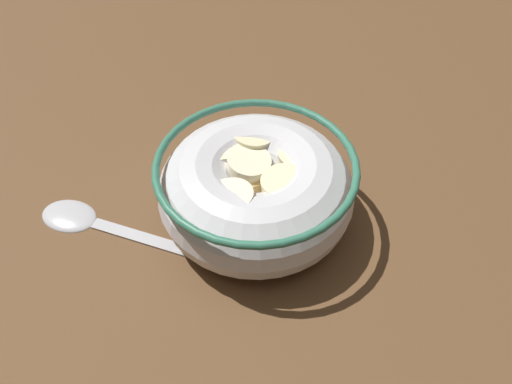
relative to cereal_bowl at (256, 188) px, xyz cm
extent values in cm
cube|color=brown|center=(-0.02, -0.02, -4.43)|extent=(115.38, 115.38, 2.00)
cylinder|color=silver|center=(-0.02, -0.02, -3.13)|extent=(8.38, 8.38, 0.60)
torus|color=silver|center=(-0.02, -0.02, -0.28)|extent=(15.23, 15.23, 6.30)
torus|color=#337259|center=(-0.02, -0.02, 2.57)|extent=(15.37, 15.37, 0.60)
cylinder|color=white|center=(-0.02, -0.02, 0.10)|extent=(11.45, 11.45, 0.40)
cube|color=#B78947|center=(0.11, -1.95, 0.74)|extent=(2.57, 2.60, 1.03)
cube|color=#B78947|center=(-1.10, 4.14, 0.75)|extent=(2.58, 2.61, 1.04)
cube|color=tan|center=(3.51, -0.70, 0.64)|extent=(2.20, 2.17, 0.95)
cube|color=tan|center=(0.95, 3.72, 0.86)|extent=(2.59, 2.58, 0.91)
cube|color=tan|center=(1.75, 0.59, 0.86)|extent=(2.05, 2.07, 0.92)
cube|color=#AD7F42|center=(-3.18, -1.30, 0.68)|extent=(2.36, 2.28, 1.13)
cube|color=tan|center=(2.92, 3.08, 0.67)|extent=(2.53, 2.47, 1.09)
cube|color=#B78947|center=(1.47, -3.08, 0.68)|extent=(2.57, 2.54, 1.00)
cube|color=tan|center=(-2.56, 0.99, 0.78)|extent=(2.40, 2.46, 1.10)
cube|color=#B78947|center=(4.08, 0.94, 0.73)|extent=(2.73, 2.72, 1.00)
cube|color=#AD7F42|center=(-1.89, -4.00, 0.77)|extent=(2.68, 2.71, 1.08)
cube|color=tan|center=(-0.44, 2.32, 0.87)|extent=(2.19, 2.20, 0.91)
cube|color=tan|center=(-0.08, -0.13, 0.86)|extent=(2.72, 2.73, 0.98)
cube|color=#AD7F42|center=(-4.68, 0.86, 0.90)|extent=(2.15, 2.18, 0.92)
cube|color=tan|center=(-3.56, 2.90, 0.87)|extent=(2.79, 2.79, 1.11)
cube|color=#AD7F42|center=(0.32, -4.52, 0.78)|extent=(2.19, 2.14, 1.01)
cylinder|color=beige|center=(-0.07, -2.43, 1.87)|extent=(4.16, 4.22, 1.51)
cylinder|color=#F9EFC6|center=(0.52, 0.96, 1.75)|extent=(4.01, 4.06, 1.51)
cylinder|color=beige|center=(3.19, -2.02, 1.79)|extent=(3.63, 3.61, 1.08)
cylinder|color=#F9EFC6|center=(-3.48, 0.15, 2.08)|extent=(4.61, 4.68, 1.59)
cylinder|color=beige|center=(3.01, 2.14, 2.00)|extent=(4.43, 4.42, 1.50)
cylinder|color=#F4EABC|center=(0.54, 3.79, 1.92)|extent=(4.62, 4.66, 1.25)
ellipsoid|color=#B7B7BC|center=(-8.03, 13.15, -3.03)|extent=(4.25, 5.35, 0.80)
cube|color=#B7B7BC|center=(-6.29, 4.73, -3.25)|extent=(3.49, 12.38, 0.36)
camera|label=1|loc=(-22.80, -13.94, 28.93)|focal=35.66mm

